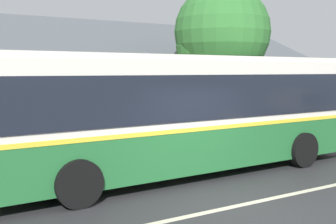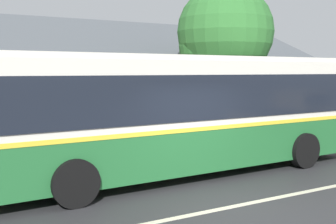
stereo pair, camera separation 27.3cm
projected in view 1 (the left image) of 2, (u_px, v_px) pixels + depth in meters
ground_plane at (237, 206)px, 8.61m from camera, size 300.00×300.00×0.00m
sidewalk_far at (116, 153)px, 13.71m from camera, size 60.00×3.00×0.15m
lane_divider_stripe at (237, 206)px, 8.61m from camera, size 60.00×0.16×0.01m
community_building at (28, 92)px, 19.30m from camera, size 27.14×9.55×6.29m
transit_bus at (176, 112)px, 11.09m from camera, size 11.69×2.98×3.13m
bench_down_street at (91, 144)px, 12.68m from camera, size 1.54×0.51×0.94m
street_tree_primary at (219, 35)px, 16.28m from camera, size 3.71×3.71×6.10m
bus_stop_sign at (293, 100)px, 16.31m from camera, size 0.36×0.07×2.40m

